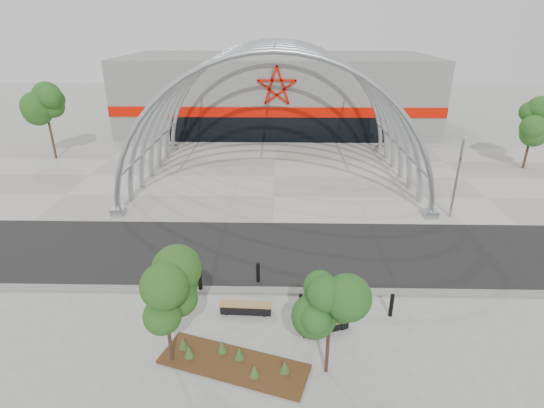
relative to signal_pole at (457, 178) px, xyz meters
The scene contains 19 objects.
ground 14.17m from the signal_pole, 144.17° to the right, with size 140.00×140.00×0.00m, color gray.
road 12.49m from the signal_pole, 157.62° to the right, with size 140.00×7.00×0.02m, color black.
forecourt 13.73m from the signal_pole, 146.92° to the left, with size 60.00×17.00×0.04m, color #9C968C.
kerb 14.31m from the signal_pole, 143.35° to the right, with size 60.00×0.50×0.12m, color slate.
arena_building 27.74m from the signal_pole, 114.04° to the left, with size 34.00×15.24×8.00m.
vault_canopy 13.73m from the signal_pole, 146.92° to the left, with size 20.80×15.80×20.36m.
planting_bed 18.20m from the signal_pole, 134.23° to the right, with size 5.71×3.24×0.58m.
signal_pole is the anchor object (origin of this frame).
street_tree_0 19.57m from the signal_pole, 139.11° to the right, with size 1.82×1.82×4.15m.
street_tree_1 16.05m from the signal_pole, 124.80° to the right, with size 1.59×1.59×3.77m.
bench_0 15.98m from the signal_pole, 141.05° to the right, with size 2.24×0.58×0.47m.
bench_1 14.44m from the signal_pole, 129.30° to the right, with size 2.05×1.06×0.42m.
bollard_0 16.88m from the signal_pole, 150.03° to the right, with size 0.18×0.18×1.15m, color black.
bollard_1 14.25m from the signal_pole, 147.50° to the right, with size 0.17×0.17×1.03m, color black.
bollard_2 14.15m from the signal_pole, 135.38° to the right, with size 0.14×0.14×0.90m, color black.
bollard_3 12.43m from the signal_pole, 135.80° to the right, with size 0.17×0.17×1.07m, color black.
bollard_4 11.91m from the signal_pole, 121.53° to the right, with size 0.17×0.17×1.07m, color black.
bg_tree_0 33.52m from the signal_pole, 159.25° to the left, with size 3.00×3.00×6.45m.
bg_tree_1 13.93m from the signal_pole, 45.41° to the left, with size 2.70×2.70×5.91m.
Camera 1 is at (0.44, -16.62, 11.54)m, focal length 28.00 mm.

